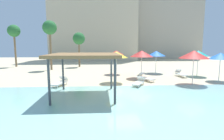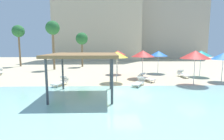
% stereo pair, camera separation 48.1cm
% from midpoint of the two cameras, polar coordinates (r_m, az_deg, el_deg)
% --- Properties ---
extents(ground_plane, '(80.00, 80.00, 0.00)m').
position_cam_midpoint_polar(ground_plane, '(13.32, 4.94, -6.71)').
color(ground_plane, beige).
extents(lagoon_water, '(44.00, 13.50, 0.04)m').
position_cam_midpoint_polar(lagoon_water, '(8.39, 9.22, -15.55)').
color(lagoon_water, '#99D1C6').
rests_on(lagoon_water, ground).
extents(shade_pavilion, '(4.33, 4.33, 2.82)m').
position_cam_midpoint_polar(shade_pavilion, '(11.62, -8.05, 4.36)').
color(shade_pavilion, '#42474C').
rests_on(shade_pavilion, ground).
extents(beach_umbrella_blue_0, '(2.22, 2.22, 2.69)m').
position_cam_midpoint_polar(beach_umbrella_blue_0, '(19.33, 32.80, 3.75)').
color(beach_umbrella_blue_0, silver).
rests_on(beach_umbrella_blue_0, ground).
extents(beach_umbrella_red_1, '(2.36, 2.36, 2.86)m').
position_cam_midpoint_polar(beach_umbrella_red_1, '(18.49, 10.65, 5.19)').
color(beach_umbrella_red_1, silver).
rests_on(beach_umbrella_red_1, ground).
extents(beach_umbrella_blue_3, '(2.23, 2.23, 2.71)m').
position_cam_midpoint_polar(beach_umbrella_blue_3, '(22.21, 15.30, 5.13)').
color(beach_umbrella_blue_3, silver).
rests_on(beach_umbrella_blue_3, ground).
extents(beach_umbrella_red_4, '(1.91, 1.91, 2.78)m').
position_cam_midpoint_polar(beach_umbrella_red_4, '(20.88, 2.53, 5.55)').
color(beach_umbrella_red_4, silver).
rests_on(beach_umbrella_red_4, ground).
extents(beach_umbrella_teal_5, '(2.09, 2.09, 2.81)m').
position_cam_midpoint_polar(beach_umbrella_teal_5, '(21.59, 27.29, 4.78)').
color(beach_umbrella_teal_5, silver).
rests_on(beach_umbrella_teal_5, ground).
extents(beach_umbrella_red_6, '(2.49, 2.49, 2.94)m').
position_cam_midpoint_polar(beach_umbrella_red_6, '(16.63, 25.96, 4.48)').
color(beach_umbrella_red_6, silver).
rests_on(beach_umbrella_red_6, ground).
extents(beach_umbrella_yellow_7, '(2.05, 2.05, 2.83)m').
position_cam_midpoint_polar(beach_umbrella_yellow_7, '(16.06, 2.40, 4.97)').
color(beach_umbrella_yellow_7, silver).
rests_on(beach_umbrella_yellow_7, ground).
extents(lounge_chair_0, '(1.41, 1.96, 0.74)m').
position_cam_midpoint_polar(lounge_chair_0, '(15.03, 9.55, -3.82)').
color(lounge_chair_0, white).
rests_on(lounge_chair_0, ground).
extents(lounge_chair_3, '(1.36, 1.97, 0.74)m').
position_cam_midpoint_polar(lounge_chair_3, '(24.51, -31.96, -0.42)').
color(lounge_chair_3, white).
rests_on(lounge_chair_3, ground).
extents(lounge_chair_4, '(1.14, 1.99, 0.74)m').
position_cam_midpoint_polar(lounge_chair_4, '(15.50, -15.26, -3.63)').
color(lounge_chair_4, white).
rests_on(lounge_chair_4, ground).
extents(lounge_chair_5, '(0.63, 1.91, 0.74)m').
position_cam_midpoint_polar(lounge_chair_5, '(20.62, 22.35, -1.16)').
color(lounge_chair_5, white).
rests_on(lounge_chair_5, ground).
extents(lounge_chair_6, '(1.49, 1.94, 0.74)m').
position_cam_midpoint_polar(lounge_chair_6, '(17.20, 11.57, -2.41)').
color(lounge_chair_6, white).
rests_on(lounge_chair_6, ground).
extents(palm_tree_0, '(1.90, 1.90, 5.41)m').
position_cam_midpoint_polar(palm_tree_0, '(28.70, -9.21, 9.74)').
color(palm_tree_0, brown).
rests_on(palm_tree_0, ground).
extents(palm_tree_1, '(1.90, 1.90, 6.60)m').
position_cam_midpoint_polar(palm_tree_1, '(32.38, -27.51, 10.74)').
color(palm_tree_1, brown).
rests_on(palm_tree_1, ground).
extents(palm_tree_2, '(1.90, 1.90, 6.73)m').
position_cam_midpoint_polar(palm_tree_2, '(26.15, -18.02, 12.40)').
color(palm_tree_2, brown).
rests_on(palm_tree_2, ground).
extents(hotel_block_0, '(19.24, 9.17, 19.17)m').
position_cam_midpoint_polar(hotel_block_0, '(43.50, -4.27, 16.04)').
color(hotel_block_0, beige).
rests_on(hotel_block_0, ground).
extents(hotel_block_1, '(22.50, 10.68, 19.26)m').
position_cam_midpoint_polar(hotel_block_1, '(52.15, 15.00, 14.47)').
color(hotel_block_1, '#B2A893').
rests_on(hotel_block_1, ground).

